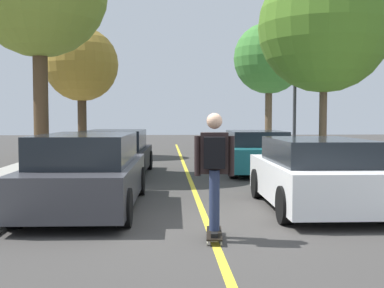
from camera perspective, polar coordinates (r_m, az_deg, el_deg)
ground at (r=7.62m, az=2.20°, el=-10.35°), size 80.00×80.00×0.00m
center_line at (r=11.54m, az=0.33°, el=-5.67°), size 0.12×39.20×0.01m
parked_car_left_nearest at (r=9.60m, az=-12.16°, el=-3.23°), size 2.05×4.69×1.46m
parked_car_left_near at (r=14.97m, az=-8.92°, el=-1.11°), size 2.12×4.57×1.38m
parked_car_right_nearest at (r=9.64m, az=14.34°, el=-3.45°), size 2.02×4.04×1.37m
parked_car_right_near at (r=15.57m, az=7.55°, el=-0.96°), size 2.07×4.24×1.34m
street_tree_left_near at (r=22.06m, az=-12.90°, el=9.06°), size 3.23×3.23×5.56m
street_tree_right_nearest at (r=16.36m, az=15.34°, el=13.21°), size 4.21×4.21×6.63m
street_tree_right_near at (r=24.21m, az=9.06°, el=9.89°), size 3.46×3.46×6.23m
fire_hydrant at (r=13.30m, az=-16.21°, el=-2.52°), size 0.20×0.20×0.70m
streetlamp at (r=17.87m, az=12.05°, el=8.80°), size 0.36×0.24×5.99m
skateboard at (r=7.18m, az=2.63°, el=-10.50°), size 0.30×0.86×0.10m
skateboarder at (r=6.97m, az=2.65°, el=-2.49°), size 0.59×0.71×1.74m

